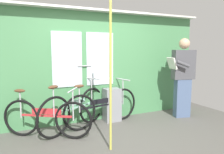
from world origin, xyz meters
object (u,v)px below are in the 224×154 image
at_px(bicycle_near_door, 46,118).
at_px(bicycle_by_pole, 74,110).
at_px(passenger_reading_newspaper, 183,76).
at_px(handrail_pole, 111,75).
at_px(trash_bin_by_wall, 112,105).
at_px(bicycle_leaning_behind, 102,107).

relative_size(bicycle_near_door, bicycle_by_pole, 0.91).
xyz_separation_m(passenger_reading_newspaper, handrail_pole, (-2.14, -0.81, 0.21)).
bearing_deg(handrail_pole, bicycle_by_pole, 105.17).
bearing_deg(trash_bin_by_wall, handrail_pole, -115.46).
relative_size(bicycle_leaning_behind, bicycle_by_pole, 1.13).
relative_size(passenger_reading_newspaper, handrail_pole, 0.77).
xyz_separation_m(trash_bin_by_wall, handrail_pole, (-0.58, -1.22, 0.79)).
xyz_separation_m(bicycle_leaning_behind, handrail_pole, (-0.30, -1.06, 0.77)).
distance_m(bicycle_leaning_behind, handrail_pole, 1.35).
bearing_deg(passenger_reading_newspaper, bicycle_leaning_behind, 5.78).
relative_size(bicycle_by_pole, handrail_pole, 0.66).
bearing_deg(trash_bin_by_wall, bicycle_near_door, -166.54).
bearing_deg(bicycle_leaning_behind, handrail_pole, -117.54).
bearing_deg(bicycle_by_pole, passenger_reading_newspaper, -35.59).
distance_m(bicycle_near_door, bicycle_by_pole, 0.56).
height_order(trash_bin_by_wall, handrail_pole, handrail_pole).
height_order(bicycle_near_door, trash_bin_by_wall, bicycle_near_door).
distance_m(bicycle_by_pole, passenger_reading_newspaper, 2.49).
relative_size(trash_bin_by_wall, handrail_pole, 0.31).
xyz_separation_m(bicycle_near_door, trash_bin_by_wall, (1.40, 0.34, -0.00)).
bearing_deg(passenger_reading_newspaper, bicycle_near_door, 12.27).
bearing_deg(bicycle_near_door, trash_bin_by_wall, 45.96).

